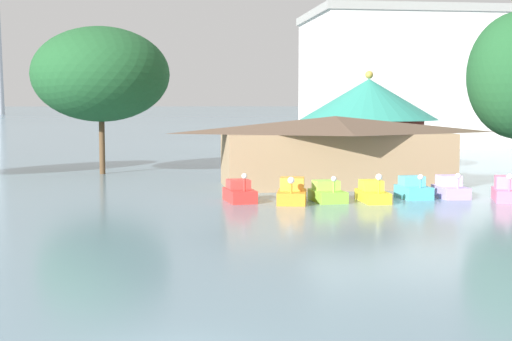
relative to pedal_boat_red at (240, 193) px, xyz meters
name	(u,v)px	position (x,y,z in m)	size (l,w,h in m)	color
pedal_boat_red	(240,193)	(0.00, 0.00, 0.00)	(1.79, 2.84, 1.75)	red
pedal_boat_orange	(292,193)	(2.87, -1.06, 0.06)	(2.13, 2.96, 1.61)	orange
pedal_boat_lime	(327,193)	(5.02, -0.62, -0.03)	(1.88, 2.72, 1.58)	#8CCC3F
pedal_boat_yellow	(372,193)	(7.60, -0.97, -0.02)	(1.40, 3.01, 1.73)	yellow
pedal_boat_cyan	(413,189)	(10.45, 0.17, 0.01)	(1.73, 2.47, 1.52)	#4CB7CC
pedal_boat_lavender	(450,189)	(12.73, 0.11, 0.02)	(1.53, 2.57, 1.58)	#B299D8
pedal_boat_pink	(506,191)	(15.40, -1.68, 0.05)	(2.20, 3.03, 1.69)	pink
boathouse	(335,150)	(7.32, 7.05, 1.97)	(16.27, 7.33, 4.77)	#9E7F5B
green_roof_pavilion	(369,118)	(13.70, 21.09, 3.81)	(12.09, 12.09, 8.43)	#993328
shoreline_tree_mid	(101,74)	(-9.04, 17.93, 7.38)	(10.84, 10.84, 11.63)	brown
background_building_block	(443,79)	(33.53, 54.25, 8.33)	(36.49, 20.02, 17.64)	silver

